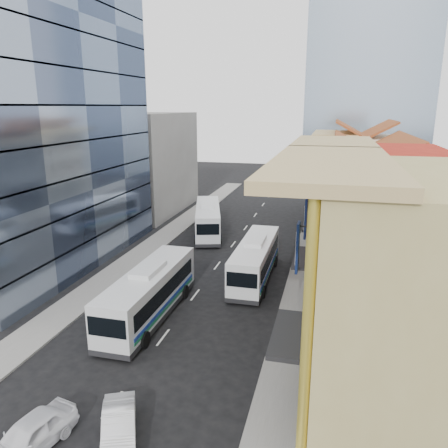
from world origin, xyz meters
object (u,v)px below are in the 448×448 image
(bus_left_far, at_px, (208,219))
(bus_right, at_px, (255,259))
(sedan_right, at_px, (119,426))
(bus_left_near, at_px, (149,292))
(sedan_left, at_px, (29,436))
(office_tower, at_px, (27,105))
(shophouse_tan, at_px, (402,294))

(bus_left_far, bearing_deg, bus_right, -73.77)
(bus_right, relative_size, sedan_right, 2.76)
(bus_right, bearing_deg, sedan_right, -97.37)
(bus_left_near, bearing_deg, sedan_left, -89.72)
(office_tower, bearing_deg, shophouse_tan, -24.30)
(shophouse_tan, xyz_separation_m, sedan_left, (-16.03, -7.73, -5.22))
(bus_left_far, relative_size, bus_right, 1.02)
(office_tower, bearing_deg, bus_left_far, 45.04)
(bus_left_near, bearing_deg, shophouse_tan, -18.67)
(shophouse_tan, xyz_separation_m, bus_left_near, (-16.00, 5.53, -4.04))
(shophouse_tan, height_order, bus_left_near, shophouse_tan)
(shophouse_tan, xyz_separation_m, sedan_right, (-12.50, -6.11, -5.30))
(office_tower, height_order, bus_left_far, office_tower)
(shophouse_tan, distance_m, sedan_right, 14.89)
(office_tower, relative_size, sedan_left, 6.50)
(shophouse_tan, distance_m, bus_left_near, 17.40)
(shophouse_tan, xyz_separation_m, bus_left_far, (-17.86, 27.16, -4.07))
(bus_left_near, height_order, bus_right, bus_left_near)
(bus_right, height_order, sedan_left, bus_right)
(bus_left_far, xyz_separation_m, sedan_left, (1.83, -34.89, -1.14))
(shophouse_tan, distance_m, office_tower, 35.19)
(office_tower, xyz_separation_m, bus_left_near, (15.00, -8.47, -13.04))
(shophouse_tan, relative_size, bus_right, 1.19)
(office_tower, height_order, bus_left_near, office_tower)
(bus_left_near, relative_size, sedan_left, 2.65)
(bus_left_far, bearing_deg, office_tower, -151.14)
(bus_right, distance_m, sedan_right, 20.88)
(sedan_left, bearing_deg, sedan_right, 37.00)
(bus_right, bearing_deg, shophouse_tan, -55.99)
(sedan_left, bearing_deg, bus_left_far, 105.35)
(bus_left_far, bearing_deg, sedan_left, -103.18)
(sedan_right, bearing_deg, bus_left_far, 73.53)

